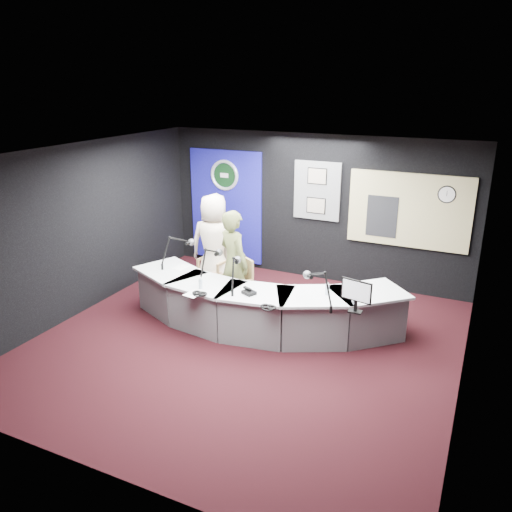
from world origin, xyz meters
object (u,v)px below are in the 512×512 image
at_px(person_woman, 234,263).
at_px(broadcast_desk, 258,306).
at_px(armchair_left, 215,264).
at_px(armchair_right, 234,288).
at_px(person_man, 214,244).

bearing_deg(person_woman, broadcast_desk, -179.43).
bearing_deg(armchair_left, armchair_right, -32.55).
distance_m(person_man, person_woman, 1.01).
relative_size(armchair_left, person_man, 0.58).
relative_size(armchair_right, person_man, 0.50).
bearing_deg(person_woman, person_man, -13.78).
xyz_separation_m(armchair_left, armchair_right, (0.75, -0.68, -0.07)).
height_order(person_man, person_woman, person_man).
relative_size(broadcast_desk, person_man, 2.44).
bearing_deg(broadcast_desk, person_woman, 152.12).
distance_m(broadcast_desk, armchair_left, 1.66).
distance_m(broadcast_desk, armchair_right, 0.66).
xyz_separation_m(armchair_right, person_man, (-0.75, 0.68, 0.46)).
bearing_deg(armchair_right, person_woman, 150.82).
distance_m(broadcast_desk, person_woman, 0.83).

